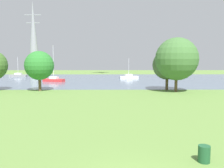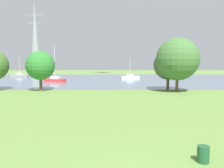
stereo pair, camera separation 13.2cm
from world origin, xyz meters
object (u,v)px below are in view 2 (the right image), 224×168
(sailboat_white, at_px, (129,77))
(tree_west_far, at_px, (177,59))
(tree_east_far, at_px, (168,65))
(sailboat_gray, at_px, (19,75))
(litter_bin, at_px, (203,154))
(tree_west_near, at_px, (40,66))
(sailboat_red, at_px, (55,80))
(electricity_pylon, at_px, (35,37))

(sailboat_white, distance_m, tree_west_far, 26.16)
(sailboat_white, relative_size, tree_east_far, 0.83)
(sailboat_gray, height_order, tree_east_far, tree_east_far)
(litter_bin, xyz_separation_m, tree_west_near, (-15.34, 25.78, 3.52))
(litter_bin, xyz_separation_m, sailboat_red, (-16.89, 41.30, 0.08))
(sailboat_gray, relative_size, electricity_pylon, 0.20)
(sailboat_red, bearing_deg, litter_bin, -67.76)
(sailboat_red, relative_size, tree_west_far, 0.98)
(litter_bin, height_order, electricity_pylon, electricity_pylon)
(electricity_pylon, bearing_deg, tree_west_near, -71.60)
(litter_bin, relative_size, sailboat_red, 0.10)
(litter_bin, height_order, tree_west_near, tree_west_near)
(tree_west_near, distance_m, tree_east_far, 19.95)
(sailboat_red, bearing_deg, electricity_pylon, 112.86)
(litter_bin, bearing_deg, electricity_pylon, 112.55)
(tree_west_near, height_order, tree_west_far, tree_west_far)
(tree_east_far, distance_m, electricity_pylon, 68.18)
(tree_west_near, relative_size, tree_west_far, 0.76)
(tree_west_far, bearing_deg, tree_west_near, 176.84)
(sailboat_red, height_order, tree_west_far, tree_west_far)
(litter_bin, relative_size, sailboat_white, 0.15)
(tree_west_far, bearing_deg, litter_bin, -102.58)
(sailboat_red, relative_size, tree_east_far, 1.25)
(sailboat_white, height_order, sailboat_gray, sailboat_gray)
(litter_bin, bearing_deg, tree_west_near, 120.76)
(litter_bin, height_order, sailboat_white, sailboat_white)
(sailboat_white, relative_size, electricity_pylon, 0.19)
(sailboat_white, bearing_deg, sailboat_red, -153.49)
(sailboat_red, bearing_deg, tree_east_far, -34.33)
(electricity_pylon, bearing_deg, sailboat_white, -43.05)
(sailboat_gray, xyz_separation_m, tree_west_near, (15.05, -30.16, 3.47))
(litter_bin, distance_m, electricity_pylon, 89.75)
(tree_west_near, bearing_deg, sailboat_white, 56.97)
(tree_west_far, xyz_separation_m, electricity_pylon, (-39.53, 57.34, 8.78))
(litter_bin, height_order, tree_east_far, tree_east_far)
(sailboat_white, distance_m, sailboat_gray, 31.31)
(tree_west_near, xyz_separation_m, tree_east_far, (19.94, 0.85, 0.07))
(tree_east_far, bearing_deg, litter_bin, -99.78)
(sailboat_red, distance_m, tree_west_far, 28.26)
(sailboat_gray, bearing_deg, tree_west_near, -63.48)
(sailboat_red, distance_m, electricity_pylon, 46.08)
(sailboat_red, height_order, electricity_pylon, electricity_pylon)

